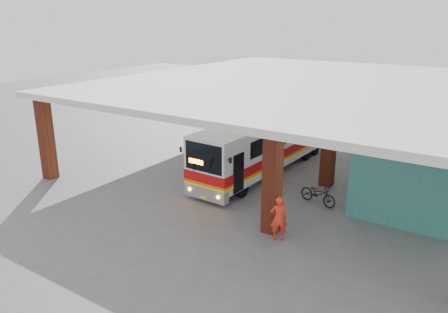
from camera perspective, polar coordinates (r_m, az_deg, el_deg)
ground at (r=21.30m, az=2.69°, el=-4.55°), size 90.00×90.00×0.00m
brick_columns at (r=24.31m, az=11.77°, el=3.33°), size 20.10×21.60×4.35m
canopy_roof at (r=25.58m, az=11.44°, el=9.37°), size 21.00×23.00×0.30m
shop_building at (r=22.09m, az=25.34°, el=-1.15°), size 5.20×8.20×3.11m
coach_bus at (r=23.60m, az=5.41°, el=1.70°), size 2.67×11.01×3.18m
motorcycle at (r=20.15m, az=12.20°, el=-4.79°), size 1.96×1.08×0.97m
pedestrian at (r=16.65m, az=7.16°, el=-8.02°), size 0.76×0.71×1.75m
red_chair at (r=27.06m, az=20.26°, el=-0.01°), size 0.48×0.48×0.72m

